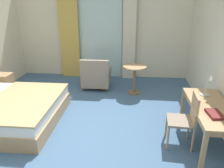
{
  "coord_description": "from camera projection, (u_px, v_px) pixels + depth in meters",
  "views": [
    {
      "loc": [
        0.99,
        -3.3,
        2.32
      ],
      "look_at": [
        0.57,
        0.71,
        0.77
      ],
      "focal_mm": 35.11,
      "sensor_mm": 36.0,
      "label": 1
    }
  ],
  "objects": [
    {
      "name": "wall_back",
      "position": [
        103.0,
        32.0,
        6.74
      ],
      "size": [
        5.49,
        0.12,
        2.78
      ],
      "primitive_type": "cube",
      "color": "beige",
      "rests_on": "ground"
    },
    {
      "name": "bed",
      "position": [
        6.0,
        110.0,
        4.38
      ],
      "size": [
        2.03,
        1.94,
        0.94
      ],
      "color": "tan",
      "rests_on": "ground"
    },
    {
      "name": "desk_chair",
      "position": [
        186.0,
        117.0,
        3.6
      ],
      "size": [
        0.46,
        0.47,
        0.93
      ],
      "color": "gray",
      "rests_on": "ground"
    },
    {
      "name": "curtain_panel_left",
      "position": [
        70.0,
        36.0,
        6.7
      ],
      "size": [
        0.59,
        0.1,
        2.58
      ],
      "primitive_type": "cube",
      "color": "tan",
      "rests_on": "ground"
    },
    {
      "name": "round_cafe_table",
      "position": [
        135.0,
        74.0,
        5.65
      ],
      "size": [
        0.6,
        0.6,
        0.74
      ],
      "color": "tan",
      "rests_on": "ground"
    },
    {
      "name": "nightstand",
      "position": [
        3.0,
        84.0,
        5.68
      ],
      "size": [
        0.48,
        0.38,
        0.55
      ],
      "color": "tan",
      "rests_on": "ground"
    },
    {
      "name": "ground",
      "position": [
        77.0,
        138.0,
        4.01
      ],
      "size": [
        5.89,
        7.51,
        0.1
      ],
      "primitive_type": "cube",
      "color": "#426084"
    },
    {
      "name": "desk_lamp",
      "position": [
        209.0,
        83.0,
        3.78
      ],
      "size": [
        0.17,
        0.25,
        0.44
      ],
      "color": "#B7B2A8",
      "rests_on": "writing_desk"
    },
    {
      "name": "curtain_panel_right",
      "position": [
        129.0,
        37.0,
        6.53
      ],
      "size": [
        0.39,
        0.1,
        2.58
      ],
      "primitive_type": "cube",
      "color": "beige",
      "rests_on": "ground"
    },
    {
      "name": "balcony_glass_door",
      "position": [
        100.0,
        38.0,
        6.73
      ],
      "size": [
        1.39,
        0.02,
        2.45
      ],
      "primitive_type": "cube",
      "color": "silver",
      "rests_on": "ground"
    },
    {
      "name": "writing_desk",
      "position": [
        211.0,
        111.0,
        3.56
      ],
      "size": [
        0.62,
        1.51,
        0.72
      ],
      "color": "tan",
      "rests_on": "ground"
    },
    {
      "name": "armchair_by_window",
      "position": [
        96.0,
        77.0,
        6.04
      ],
      "size": [
        0.76,
        0.75,
        0.87
      ],
      "color": "gray",
      "rests_on": "ground"
    },
    {
      "name": "closed_book",
      "position": [
        215.0,
        114.0,
        3.24
      ],
      "size": [
        0.23,
        0.33,
        0.04
      ],
      "primitive_type": "cube",
      "rotation": [
        0.0,
        0.0,
        0.11
      ],
      "color": "maroon",
      "rests_on": "writing_desk"
    }
  ]
}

